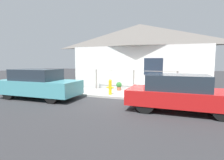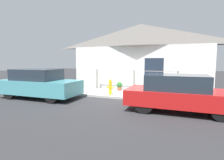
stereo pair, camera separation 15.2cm
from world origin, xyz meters
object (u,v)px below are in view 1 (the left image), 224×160
object	(u,v)px
car_left	(39,84)
potted_plant_by_fence	(69,83)
fire_hydrant	(110,87)
potted_plant_near_hydrant	(119,86)
car_right	(180,93)
potted_plant_corner	(185,90)

from	to	relation	value
car_left	potted_plant_by_fence	bearing A→B (deg)	91.17
car_left	fire_hydrant	xyz separation A→B (m)	(3.21, 1.58, -0.19)
fire_hydrant	potted_plant_near_hydrant	distance (m)	1.44
car_right	fire_hydrant	world-z (taller)	car_right
car_right	potted_plant_corner	size ratio (longest dim) A/B	6.99
car_right	potted_plant_by_fence	bearing A→B (deg)	158.12
car_left	fire_hydrant	size ratio (longest dim) A/B	5.02
car_left	potted_plant_near_hydrant	world-z (taller)	car_left
car_right	potted_plant_by_fence	size ratio (longest dim) A/B	6.58
potted_plant_by_fence	fire_hydrant	bearing A→B (deg)	-19.06
potted_plant_near_hydrant	potted_plant_corner	size ratio (longest dim) A/B	0.90
potted_plant_near_hydrant	potted_plant_by_fence	world-z (taller)	potted_plant_by_fence
fire_hydrant	potted_plant_near_hydrant	xyz separation A→B (m)	(0.04, 1.43, -0.15)
car_right	potted_plant_corner	xyz separation A→B (m)	(0.32, 2.68, -0.28)
car_left	potted_plant_by_fence	distance (m)	2.73
potted_plant_near_hydrant	potted_plant_by_fence	size ratio (longest dim) A/B	0.85
car_right	fire_hydrant	distance (m)	3.71
fire_hydrant	potted_plant_by_fence	xyz separation A→B (m)	(-3.30, 1.14, -0.09)
potted_plant_near_hydrant	potted_plant_by_fence	xyz separation A→B (m)	(-3.34, -0.29, 0.05)
car_left	car_right	size ratio (longest dim) A/B	1.03
car_right	potted_plant_near_hydrant	bearing A→B (deg)	138.19
car_right	potted_plant_by_fence	world-z (taller)	car_right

